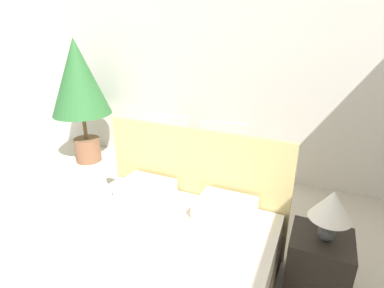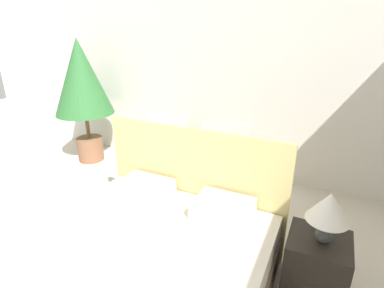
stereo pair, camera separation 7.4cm
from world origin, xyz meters
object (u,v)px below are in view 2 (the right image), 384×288
Objects in this scene: armchair_near_window_right at (220,173)px; nightstand at (315,267)px; bed at (139,278)px; table_lamp at (329,210)px; armchair_near_window_left at (163,161)px; potted_palm at (82,82)px.

nightstand is (1.29, -1.24, -0.02)m from armchair_near_window_right.
bed is at bearing -95.89° from armchair_near_window_right.
table_lamp is (1.31, -1.27, 0.56)m from armchair_near_window_right.
armchair_near_window_left is at bearing 149.97° from table_lamp.
armchair_near_window_left is at bearing -2.92° from potted_palm.
armchair_near_window_left reaches higher than nightstand.
potted_palm is at bearing 170.24° from armchair_near_window_right.
table_lamp is at bearing -55.75° from nightstand.
armchair_near_window_left is 1.67× the size of nightstand.
table_lamp is (1.24, 0.71, 0.55)m from bed.
nightstand is at bearing -36.95° from armchair_near_window_left.
potted_palm is 3.57× the size of nightstand.
nightstand is at bearing 30.86° from bed.
nightstand is 1.29× the size of table_lamp.
bed is 4.98× the size of table_lamp.
nightstand is at bearing 124.25° from table_lamp.
bed reaches higher than nightstand.
armchair_near_window_right is at bearing 135.97° from table_lamp.
armchair_near_window_right is 2.14× the size of table_lamp.
armchair_near_window_right is at bearing -1.83° from potted_palm.
armchair_near_window_left is at bearing 115.76° from bed.
potted_palm is at bearing 139.81° from bed.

